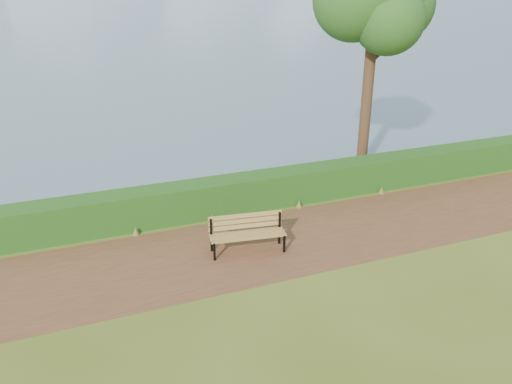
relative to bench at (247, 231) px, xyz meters
name	(u,v)px	position (x,y,z in m)	size (l,w,h in m)	color
ground	(277,249)	(0.73, -0.23, -0.54)	(140.00, 140.00, 0.00)	#4D5E1A
path	(273,243)	(0.73, 0.07, -0.53)	(40.00, 3.40, 0.01)	#50331B
hedge	(242,193)	(0.73, 2.37, -0.04)	(32.00, 0.85, 1.00)	#214C15
bench	(247,231)	(0.00, 0.00, 0.00)	(1.92, 0.81, 0.93)	black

